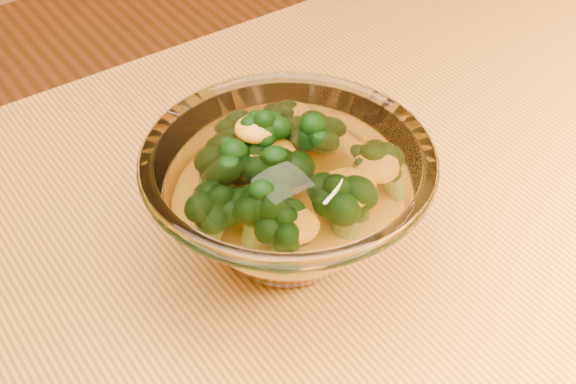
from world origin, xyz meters
The scene contains 4 objects.
table centered at (0.00, 0.00, 0.65)m, with size 1.20×0.80×0.75m.
glass_bowl centered at (-0.09, 0.12, 0.80)m, with size 0.20×0.20×0.09m.
cheese_sauce centered at (-0.09, 0.12, 0.78)m, with size 0.11×0.11×0.03m, color orange.
broccoli_heap centered at (-0.09, 0.13, 0.81)m, with size 0.14×0.13×0.07m.
Camera 1 is at (-0.32, -0.21, 1.16)m, focal length 50.00 mm.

